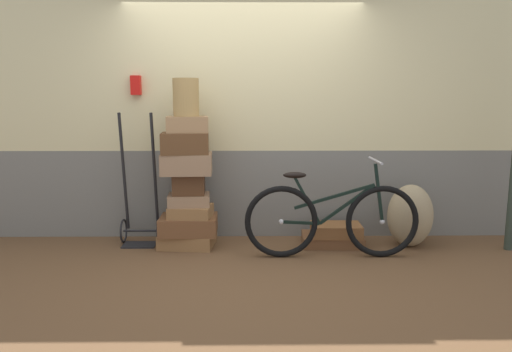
{
  "coord_description": "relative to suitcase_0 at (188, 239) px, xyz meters",
  "views": [
    {
      "loc": [
        0.08,
        -4.41,
        1.52
      ],
      "look_at": [
        0.13,
        0.29,
        0.75
      ],
      "focal_mm": 33.57,
      "sensor_mm": 36.0,
      "label": 1
    }
  ],
  "objects": [
    {
      "name": "suitcase_5",
      "position": [
        0.01,
        -0.02,
        0.8
      ],
      "size": [
        0.52,
        0.42,
        0.21
      ],
      "primitive_type": "cube",
      "rotation": [
        0.0,
        0.0,
        0.05
      ],
      "color": "#937051",
      "rests_on": "suitcase_4"
    },
    {
      "name": "suitcase_1",
      "position": [
        0.02,
        -0.03,
        0.16
      ],
      "size": [
        0.59,
        0.44,
        0.18
      ],
      "primitive_type": "cube",
      "rotation": [
        0.0,
        0.0,
        0.02
      ],
      "color": "brown",
      "rests_on": "suitcase_0"
    },
    {
      "name": "luggage_trolley",
      "position": [
        -0.5,
        0.09,
        0.28
      ],
      "size": [
        0.4,
        0.35,
        1.38
      ],
      "color": "black",
      "rests_on": "ground"
    },
    {
      "name": "suitcase_2",
      "position": [
        0.04,
        -0.06,
        0.31
      ],
      "size": [
        0.45,
        0.38,
        0.12
      ],
      "primitive_type": "cube",
      "rotation": [
        0.0,
        0.0,
        -0.11
      ],
      "color": "olive",
      "rests_on": "suitcase_1"
    },
    {
      "name": "suitcase_0",
      "position": [
        0.0,
        0.0,
        0.0
      ],
      "size": [
        0.59,
        0.51,
        0.14
      ],
      "primitive_type": "cube",
      "rotation": [
        0.0,
        0.0,
        -0.09
      ],
      "color": "olive",
      "rests_on": "ground"
    },
    {
      "name": "suitcase_9",
      "position": [
        1.54,
        -0.05,
        0.1
      ],
      "size": [
        0.52,
        0.34,
        0.13
      ],
      "primitive_type": "cube",
      "rotation": [
        0.0,
        0.0,
        -0.02
      ],
      "color": "brown",
      "rests_on": "suitcase_8"
    },
    {
      "name": "burlap_sack",
      "position": [
        2.3,
        -0.05,
        0.25
      ],
      "size": [
        0.46,
        0.39,
        0.65
      ],
      "primitive_type": "ellipsoid",
      "color": "#9E8966",
      "rests_on": "ground"
    },
    {
      "name": "bicycle",
      "position": [
        1.43,
        -0.39,
        0.3
      ],
      "size": [
        1.67,
        0.46,
        0.95
      ],
      "color": "black",
      "rests_on": "ground"
    },
    {
      "name": "suitcase_3",
      "position": [
        0.03,
        -0.03,
        0.42
      ],
      "size": [
        0.44,
        0.34,
        0.11
      ],
      "primitive_type": "cube",
      "rotation": [
        0.0,
        0.0,
        0.08
      ],
      "color": "#937051",
      "rests_on": "suitcase_2"
    },
    {
      "name": "wicker_basket",
      "position": [
        0.02,
        -0.03,
        1.46
      ],
      "size": [
        0.26,
        0.26,
        0.37
      ],
      "primitive_type": "cylinder",
      "color": "#A8844C",
      "rests_on": "suitcase_7"
    },
    {
      "name": "station_building",
      "position": [
        0.59,
        0.42,
        1.39
      ],
      "size": [
        7.23,
        0.74,
        2.92
      ],
      "color": "slate",
      "rests_on": "ground"
    },
    {
      "name": "suitcase_7",
      "position": [
        0.03,
        -0.03,
        1.19
      ],
      "size": [
        0.44,
        0.35,
        0.16
      ],
      "primitive_type": "cube",
      "rotation": [
        0.0,
        0.0,
        0.12
      ],
      "color": "#9E754C",
      "rests_on": "suitcase_6"
    },
    {
      "name": "suitcase_4",
      "position": [
        0.03,
        -0.02,
        0.59
      ],
      "size": [
        0.33,
        0.28,
        0.21
      ],
      "primitive_type": "cube",
      "rotation": [
        0.0,
        0.0,
        0.05
      ],
      "color": "#4C2D19",
      "rests_on": "suitcase_3"
    },
    {
      "name": "suitcase_6",
      "position": [
        0.0,
        -0.06,
        1.01
      ],
      "size": [
        0.49,
        0.37,
        0.21
      ],
      "primitive_type": "cube",
      "rotation": [
        0.0,
        0.0,
        0.08
      ],
      "color": "brown",
      "rests_on": "suitcase_5"
    },
    {
      "name": "suitcase_8",
      "position": [
        1.51,
        -0.0,
        -0.01
      ],
      "size": [
        0.64,
        0.43,
        0.11
      ],
      "primitive_type": "cube",
      "rotation": [
        0.0,
        0.0,
        -0.04
      ],
      "color": "brown",
      "rests_on": "ground"
    },
    {
      "name": "ground",
      "position": [
        0.58,
        -0.42,
        -0.1
      ],
      "size": [
        9.23,
        5.2,
        0.06
      ],
      "primitive_type": "cube",
      "color": "brown"
    }
  ]
}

